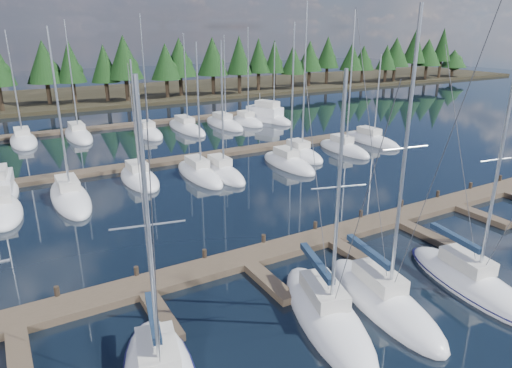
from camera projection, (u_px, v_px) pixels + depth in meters
ground at (238, 187)px, 39.45m from camera, size 260.00×260.00×0.00m
far_shore at (94, 96)px, 88.51m from camera, size 220.00×30.00×0.60m
main_dock at (331, 241)px, 29.03m from camera, size 44.00×6.13×0.90m
back_docks at (163, 139)px, 55.43m from camera, size 50.00×21.80×0.40m
front_sailboat_2 at (326, 315)px, 21.44m from camera, size 5.09×9.48×12.42m
front_sailboat_3 at (382, 299)px, 22.62m from camera, size 3.95×9.09×14.81m
front_sailboat_4 at (470, 282)px, 24.19m from camera, size 4.07×9.16×13.04m
back_sailboat_rows at (175, 148)px, 51.00m from camera, size 44.54×32.85×16.38m
motor_yacht_left at (0, 190)px, 37.38m from camera, size 3.37×8.13×3.95m
motor_yacht_right at (265, 117)px, 67.30m from camera, size 6.29×10.01×4.76m
tree_line at (86, 62)px, 76.95m from camera, size 185.61×11.77×13.24m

